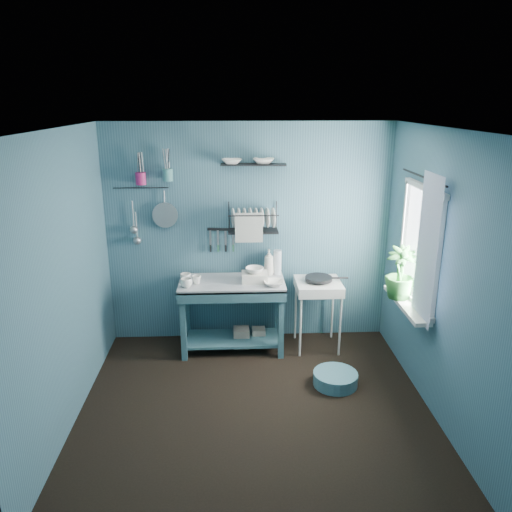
{
  "coord_description": "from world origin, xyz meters",
  "views": [
    {
      "loc": [
        -0.18,
        -3.97,
        2.72
      ],
      "look_at": [
        0.05,
        0.85,
        1.2
      ],
      "focal_mm": 35.0,
      "sensor_mm": 36.0,
      "label": 1
    }
  ],
  "objects_px": {
    "water_bottle": "(277,262)",
    "floor_basin": "(335,379)",
    "work_counter": "(232,315)",
    "mug_mid": "(196,280)",
    "mug_right": "(186,278)",
    "soap_bottle": "(269,262)",
    "colander": "(165,215)",
    "frying_pan": "(319,278)",
    "potted_plant": "(400,273)",
    "mug_left": "(186,283)",
    "utensil_cup_teal": "(168,175)",
    "dish_rack": "(253,218)",
    "storage_tin_small": "(259,336)",
    "storage_tin_large": "(241,337)",
    "hotplate_stand": "(317,314)",
    "wash_tub": "(255,277)",
    "utensil_cup_magenta": "(141,178)"
  },
  "relations": [
    {
      "from": "mug_mid",
      "to": "water_bottle",
      "type": "xyz_separation_m",
      "value": [
        0.9,
        0.28,
        0.09
      ]
    },
    {
      "from": "dish_rack",
      "to": "colander",
      "type": "relative_size",
      "value": 1.96
    },
    {
      "from": "wash_tub",
      "to": "potted_plant",
      "type": "relative_size",
      "value": 0.53
    },
    {
      "from": "mug_left",
      "to": "hotplate_stand",
      "type": "relative_size",
      "value": 0.15
    },
    {
      "from": "wash_tub",
      "to": "storage_tin_large",
      "type": "relative_size",
      "value": 1.27
    },
    {
      "from": "dish_rack",
      "to": "utensil_cup_teal",
      "type": "xyz_separation_m",
      "value": [
        -0.91,
        0.05,
        0.47
      ]
    },
    {
      "from": "storage_tin_small",
      "to": "frying_pan",
      "type": "bearing_deg",
      "value": -6.56
    },
    {
      "from": "storage_tin_small",
      "to": "floor_basin",
      "type": "xyz_separation_m",
      "value": [
        0.72,
        -0.89,
        -0.04
      ]
    },
    {
      "from": "mug_left",
      "to": "utensil_cup_magenta",
      "type": "xyz_separation_m",
      "value": [
        -0.48,
        0.42,
        1.04
      ]
    },
    {
      "from": "mug_right",
      "to": "utensil_cup_teal",
      "type": "relative_size",
      "value": 0.95
    },
    {
      "from": "storage_tin_large",
      "to": "mug_left",
      "type": "bearing_deg",
      "value": -160.1
    },
    {
      "from": "work_counter",
      "to": "mug_mid",
      "type": "bearing_deg",
      "value": -166.62
    },
    {
      "from": "soap_bottle",
      "to": "floor_basin",
      "type": "xyz_separation_m",
      "value": [
        0.6,
        -1.01,
        -0.9
      ]
    },
    {
      "from": "wash_tub",
      "to": "storage_tin_small",
      "type": "relative_size",
      "value": 1.4
    },
    {
      "from": "mug_mid",
      "to": "dish_rack",
      "type": "relative_size",
      "value": 0.18
    },
    {
      "from": "floor_basin",
      "to": "water_bottle",
      "type": "bearing_deg",
      "value": 115.74
    },
    {
      "from": "utensil_cup_teal",
      "to": "potted_plant",
      "type": "xyz_separation_m",
      "value": [
        2.33,
        -0.84,
        -0.85
      ]
    },
    {
      "from": "dish_rack",
      "to": "utensil_cup_magenta",
      "type": "relative_size",
      "value": 4.23
    },
    {
      "from": "soap_bottle",
      "to": "colander",
      "type": "bearing_deg",
      "value": 175.54
    },
    {
      "from": "storage_tin_small",
      "to": "mug_mid",
      "type": "bearing_deg",
      "value": -168.37
    },
    {
      "from": "work_counter",
      "to": "storage_tin_small",
      "type": "height_order",
      "value": "work_counter"
    },
    {
      "from": "soap_bottle",
      "to": "hotplate_stand",
      "type": "height_order",
      "value": "soap_bottle"
    },
    {
      "from": "wash_tub",
      "to": "utensil_cup_teal",
      "type": "bearing_deg",
      "value": 163.12
    },
    {
      "from": "wash_tub",
      "to": "storage_tin_small",
      "type": "height_order",
      "value": "wash_tub"
    },
    {
      "from": "frying_pan",
      "to": "potted_plant",
      "type": "distance_m",
      "value": 0.95
    },
    {
      "from": "wash_tub",
      "to": "utensil_cup_magenta",
      "type": "distance_m",
      "value": 1.62
    },
    {
      "from": "wash_tub",
      "to": "storage_tin_large",
      "type": "distance_m",
      "value": 0.77
    },
    {
      "from": "work_counter",
      "to": "mug_left",
      "type": "distance_m",
      "value": 0.68
    },
    {
      "from": "wash_tub",
      "to": "utensil_cup_magenta",
      "type": "xyz_separation_m",
      "value": [
        -1.21,
        0.28,
        1.04
      ]
    },
    {
      "from": "work_counter",
      "to": "utensil_cup_magenta",
      "type": "bearing_deg",
      "value": 169.27
    },
    {
      "from": "hotplate_stand",
      "to": "floor_basin",
      "type": "height_order",
      "value": "hotplate_stand"
    },
    {
      "from": "mug_left",
      "to": "hotplate_stand",
      "type": "bearing_deg",
      "value": 6.51
    },
    {
      "from": "work_counter",
      "to": "storage_tin_large",
      "type": "relative_size",
      "value": 5.24
    },
    {
      "from": "mug_mid",
      "to": "storage_tin_large",
      "type": "relative_size",
      "value": 0.45
    },
    {
      "from": "water_bottle",
      "to": "floor_basin",
      "type": "height_order",
      "value": "water_bottle"
    },
    {
      "from": "utensil_cup_magenta",
      "to": "storage_tin_small",
      "type": "xyz_separation_m",
      "value": [
        1.26,
        -0.18,
        -1.81
      ]
    },
    {
      "from": "mug_right",
      "to": "floor_basin",
      "type": "height_order",
      "value": "mug_right"
    },
    {
      "from": "mug_right",
      "to": "storage_tin_small",
      "type": "xyz_separation_m",
      "value": [
        0.8,
        0.08,
        -0.76
      ]
    },
    {
      "from": "mug_left",
      "to": "storage_tin_small",
      "type": "height_order",
      "value": "mug_left"
    },
    {
      "from": "colander",
      "to": "wash_tub",
      "type": "bearing_deg",
      "value": -17.59
    },
    {
      "from": "mug_right",
      "to": "frying_pan",
      "type": "height_order",
      "value": "mug_right"
    },
    {
      "from": "mug_mid",
      "to": "storage_tin_small",
      "type": "xyz_separation_m",
      "value": [
        0.68,
        0.14,
        -0.76
      ]
    },
    {
      "from": "water_bottle",
      "to": "dish_rack",
      "type": "bearing_deg",
      "value": -177.78
    },
    {
      "from": "mug_right",
      "to": "colander",
      "type": "distance_m",
      "value": 0.73
    },
    {
      "from": "water_bottle",
      "to": "utensil_cup_teal",
      "type": "bearing_deg",
      "value": 178.11
    },
    {
      "from": "floor_basin",
      "to": "mug_right",
      "type": "bearing_deg",
      "value": 151.86
    },
    {
      "from": "work_counter",
      "to": "frying_pan",
      "type": "xyz_separation_m",
      "value": [
        0.96,
        0.0,
        0.42
      ]
    },
    {
      "from": "dish_rack",
      "to": "mug_right",
      "type": "bearing_deg",
      "value": -156.14
    },
    {
      "from": "wash_tub",
      "to": "work_counter",
      "type": "bearing_deg",
      "value": 175.43
    },
    {
      "from": "mug_right",
      "to": "utensil_cup_magenta",
      "type": "relative_size",
      "value": 0.95
    }
  ]
}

